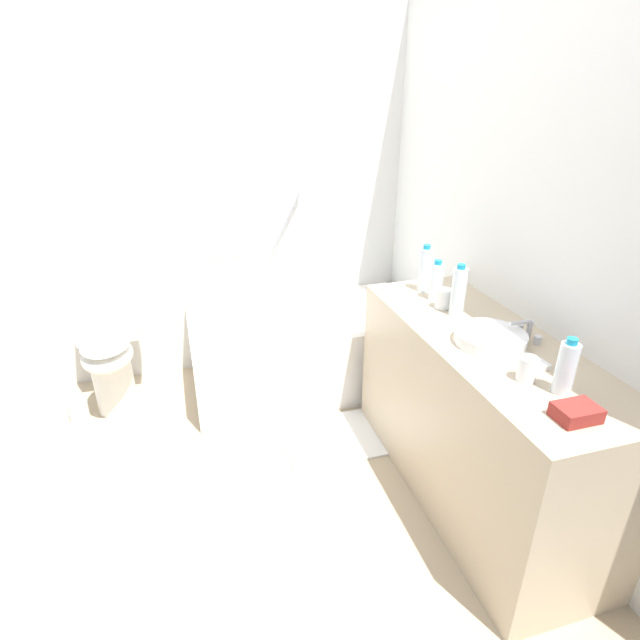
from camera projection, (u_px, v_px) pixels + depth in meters
ground_plane at (232, 486)px, 2.51m from camera, size 3.78×3.78×0.00m
wall_back_tiled at (192, 199)px, 3.16m from camera, size 3.18×0.10×2.35m
wall_right_mirror at (518, 236)px, 2.38m from camera, size 0.10×2.94×2.35m
bathtub at (305, 345)px, 3.31m from camera, size 1.47×0.80×1.21m
toilet at (109, 348)px, 3.01m from camera, size 0.37×0.53×0.75m
vanity_counter at (475, 418)px, 2.33m from camera, size 0.54×1.48×0.84m
sink_basin at (490, 338)px, 2.10m from camera, size 0.30×0.30×0.05m
sink_faucet at (527, 330)px, 2.14m from camera, size 0.12×0.15×0.09m
water_bottle_0 at (425, 269)px, 2.61m from camera, size 0.07×0.07×0.25m
water_bottle_1 at (436, 281)px, 2.51m from camera, size 0.07×0.07×0.21m
water_bottle_2 at (566, 368)px, 1.73m from camera, size 0.07×0.07×0.21m
water_bottle_3 at (458, 291)px, 2.33m from camera, size 0.07×0.07×0.25m
drinking_glass_0 at (443, 299)px, 2.43m from camera, size 0.08×0.08×0.10m
drinking_glass_1 at (527, 369)px, 1.82m from camera, size 0.07×0.07×0.10m
amenity_basket at (576, 413)px, 1.61m from camera, size 0.14×0.10×0.05m
soap_dish at (536, 366)px, 1.92m from camera, size 0.09×0.06×0.02m
bath_mat at (341, 437)px, 2.86m from camera, size 0.65×0.44×0.01m
toilet_paper_roll at (79, 411)px, 3.00m from camera, size 0.11×0.11×0.11m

